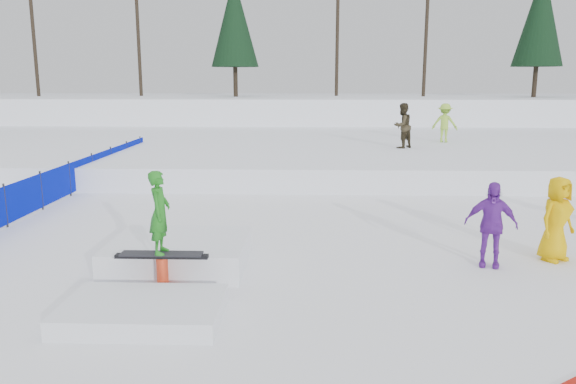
{
  "coord_description": "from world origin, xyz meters",
  "views": [
    {
      "loc": [
        0.92,
        -10.42,
        3.62
      ],
      "look_at": [
        0.5,
        2.0,
        1.1
      ],
      "focal_mm": 35.0,
      "sensor_mm": 36.0,
      "label": 1
    }
  ],
  "objects_px": {
    "spectator_purple": "(491,224)",
    "spectator_yellow": "(557,219)",
    "safety_fence": "(70,179)",
    "walker_ygreen": "(445,123)",
    "walker_olive": "(402,126)",
    "jib_rail_feature": "(171,263)"
  },
  "relations": [
    {
      "from": "walker_olive",
      "to": "walker_ygreen",
      "type": "bearing_deg",
      "value": -174.34
    },
    {
      "from": "walker_olive",
      "to": "spectator_purple",
      "type": "height_order",
      "value": "walker_olive"
    },
    {
      "from": "spectator_purple",
      "to": "spectator_yellow",
      "type": "relative_size",
      "value": 0.98
    },
    {
      "from": "safety_fence",
      "to": "walker_ygreen",
      "type": "bearing_deg",
      "value": 31.85
    },
    {
      "from": "safety_fence",
      "to": "spectator_purple",
      "type": "xyz_separation_m",
      "value": [
        11.0,
        -6.36,
        0.29
      ]
    },
    {
      "from": "spectator_yellow",
      "to": "safety_fence",
      "type": "bearing_deg",
      "value": 123.54
    },
    {
      "from": "safety_fence",
      "to": "jib_rail_feature",
      "type": "distance_m",
      "value": 8.84
    },
    {
      "from": "safety_fence",
      "to": "spectator_purple",
      "type": "relative_size",
      "value": 9.49
    },
    {
      "from": "spectator_purple",
      "to": "jib_rail_feature",
      "type": "height_order",
      "value": "jib_rail_feature"
    },
    {
      "from": "safety_fence",
      "to": "spectator_yellow",
      "type": "height_order",
      "value": "spectator_yellow"
    },
    {
      "from": "walker_olive",
      "to": "walker_ygreen",
      "type": "distance_m",
      "value": 3.18
    },
    {
      "from": "walker_ygreen",
      "to": "spectator_purple",
      "type": "bearing_deg",
      "value": 102.29
    },
    {
      "from": "walker_olive",
      "to": "jib_rail_feature",
      "type": "distance_m",
      "value": 15.03
    },
    {
      "from": "jib_rail_feature",
      "to": "safety_fence",
      "type": "bearing_deg",
      "value": 124.03
    },
    {
      "from": "safety_fence",
      "to": "jib_rail_feature",
      "type": "bearing_deg",
      "value": -55.97
    },
    {
      "from": "spectator_yellow",
      "to": "walker_ygreen",
      "type": "bearing_deg",
      "value": 54.5
    },
    {
      "from": "spectator_yellow",
      "to": "jib_rail_feature",
      "type": "xyz_separation_m",
      "value": [
        -7.49,
        -1.38,
        -0.56
      ]
    },
    {
      "from": "walker_olive",
      "to": "jib_rail_feature",
      "type": "bearing_deg",
      "value": 25.74
    },
    {
      "from": "walker_ygreen",
      "to": "spectator_yellow",
      "type": "xyz_separation_m",
      "value": [
        -1.15,
        -14.39,
        -0.81
      ]
    },
    {
      "from": "walker_ygreen",
      "to": "spectator_purple",
      "type": "xyz_separation_m",
      "value": [
        -2.59,
        -14.81,
        -0.82
      ]
    },
    {
      "from": "walker_olive",
      "to": "spectator_yellow",
      "type": "height_order",
      "value": "walker_olive"
    },
    {
      "from": "safety_fence",
      "to": "spectator_yellow",
      "type": "relative_size",
      "value": 9.31
    }
  ]
}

